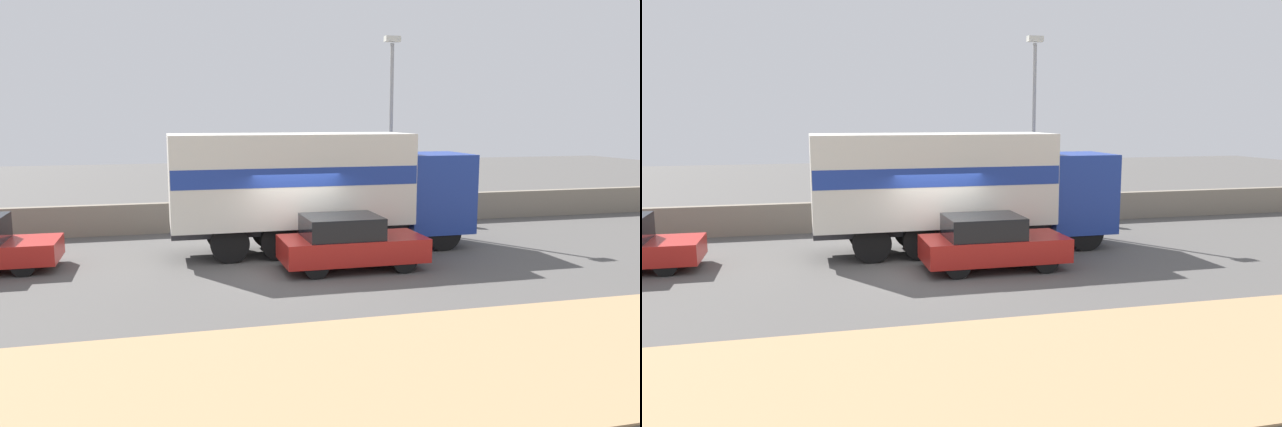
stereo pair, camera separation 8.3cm
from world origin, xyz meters
TOP-DOWN VIEW (x-y plane):
  - ground_plane at (0.00, 0.00)m, footprint 80.00×80.00m
  - dirt_shoulder_foreground at (0.00, -6.81)m, footprint 60.00×5.12m
  - stone_wall_backdrop at (0.00, 6.62)m, footprint 60.00×0.35m
  - street_lamp at (4.52, 5.65)m, footprint 0.56×0.28m
  - box_truck at (0.82, 2.31)m, footprint 9.20×2.40m
  - car_hatchback at (1.16, -0.13)m, footprint 3.88×1.76m
  - pedestrian at (6.74, 6.00)m, footprint 0.39×0.39m

SIDE VIEW (x-z plane):
  - ground_plane at x=0.00m, z-range 0.00..0.00m
  - dirt_shoulder_foreground at x=0.00m, z-range 0.00..0.04m
  - stone_wall_backdrop at x=0.00m, z-range 0.00..1.07m
  - car_hatchback at x=1.16m, z-range 0.00..1.47m
  - pedestrian at x=6.74m, z-range 0.03..1.84m
  - box_truck at x=0.82m, z-range 0.29..3.88m
  - street_lamp at x=4.52m, z-range 0.55..7.47m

